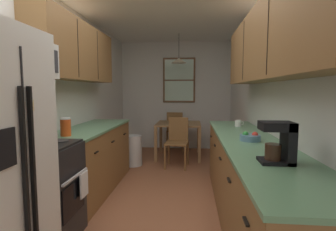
{
  "coord_description": "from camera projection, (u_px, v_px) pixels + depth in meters",
  "views": [
    {
      "loc": [
        0.39,
        -2.66,
        1.41
      ],
      "look_at": [
        0.02,
        1.36,
        1.01
      ],
      "focal_mm": 27.91,
      "sensor_mm": 36.0,
      "label": 1
    }
  ],
  "objects": [
    {
      "name": "upper_cabinets_right",
      "position": [
        271.0,
        43.0,
        2.5
      ],
      "size": [
        0.33,
        2.98,
        0.72
      ],
      "color": "brown"
    },
    {
      "name": "counter_right",
      "position": [
        250.0,
        183.0,
        2.7
      ],
      "size": [
        0.64,
        3.3,
        0.9
      ],
      "color": "brown",
      "rests_on": "ground"
    },
    {
      "name": "trash_bin",
      "position": [
        133.0,
        150.0,
        4.89
      ],
      "size": [
        0.33,
        0.33,
        0.56
      ],
      "primitive_type": "cylinder",
      "color": "silver",
      "rests_on": "ground"
    },
    {
      "name": "counter_left",
      "position": [
        92.0,
        159.0,
        3.65
      ],
      "size": [
        0.64,
        1.91,
        0.9
      ],
      "color": "brown",
      "rests_on": "ground"
    },
    {
      "name": "wall_right",
      "position": [
        263.0,
        100.0,
        3.55
      ],
      "size": [
        0.1,
        9.0,
        2.55
      ],
      "primitive_type": "cube",
      "color": "silver",
      "rests_on": "ground"
    },
    {
      "name": "wall_back",
      "position": [
        176.0,
        96.0,
        6.3
      ],
      "size": [
        4.4,
        0.1,
        2.55
      ],
      "primitive_type": "cube",
      "color": "silver",
      "rests_on": "ground"
    },
    {
      "name": "upper_cabinets_left",
      "position": [
        77.0,
        52.0,
        3.47
      ],
      "size": [
        0.33,
        1.99,
        0.75
      ],
      "color": "brown"
    },
    {
      "name": "mug_by_coffeemaker",
      "position": [
        238.0,
        123.0,
        3.65
      ],
      "size": [
        0.12,
        0.09,
        0.09
      ],
      "color": "white",
      "rests_on": "counter_right"
    },
    {
      "name": "ground_plane",
      "position": [
        164.0,
        187.0,
        3.8
      ],
      "size": [
        12.0,
        12.0,
        0.0
      ],
      "primitive_type": "plane",
      "color": "#995B3D"
    },
    {
      "name": "dish_towel",
      "position": [
        84.0,
        184.0,
        2.52
      ],
      "size": [
        0.02,
        0.16,
        0.24
      ],
      "primitive_type": "cube",
      "color": "white"
    },
    {
      "name": "stove_range",
      "position": [
        40.0,
        192.0,
        2.4
      ],
      "size": [
        0.66,
        0.6,
        1.1
      ],
      "color": "black",
      "rests_on": "ground"
    },
    {
      "name": "dining_table",
      "position": [
        179.0,
        128.0,
        5.45
      ],
      "size": [
        0.91,
        0.89,
        0.73
      ],
      "color": "olive",
      "rests_on": "ground"
    },
    {
      "name": "wall_left",
      "position": [
        72.0,
        99.0,
        3.8
      ],
      "size": [
        0.1,
        9.0,
        2.55
      ],
      "primitive_type": "cube",
      "color": "silver",
      "rests_on": "ground"
    },
    {
      "name": "pendant_light",
      "position": [
        179.0,
        60.0,
        5.31
      ],
      "size": [
        0.32,
        0.32,
        0.59
      ],
      "color": "black"
    },
    {
      "name": "ceiling_slab",
      "position": [
        164.0,
        3.0,
        3.55
      ],
      "size": [
        4.4,
        9.0,
        0.08
      ],
      "primitive_type": "cube",
      "color": "white"
    },
    {
      "name": "table_serving_bowl",
      "position": [
        176.0,
        122.0,
        5.34
      ],
      "size": [
        0.21,
        0.21,
        0.06
      ],
      "primitive_type": "cylinder",
      "color": "#E0D14C",
      "rests_on": "dining_table"
    },
    {
      "name": "dining_chair_far",
      "position": [
        176.0,
        129.0,
        6.12
      ],
      "size": [
        0.45,
        0.45,
        0.9
      ],
      "color": "brown",
      "rests_on": "ground"
    },
    {
      "name": "dining_chair_near",
      "position": [
        177.0,
        140.0,
        4.81
      ],
      "size": [
        0.44,
        0.44,
        0.9
      ],
      "color": "brown",
      "rests_on": "ground"
    },
    {
      "name": "back_window",
      "position": [
        179.0,
        80.0,
        6.19
      ],
      "size": [
        0.76,
        0.05,
        1.05
      ],
      "color": "brown"
    },
    {
      "name": "microwave_over_range",
      "position": [
        22.0,
        59.0,
        2.3
      ],
      "size": [
        0.39,
        0.6,
        0.33
      ],
      "color": "white"
    },
    {
      "name": "storage_canister",
      "position": [
        66.0,
        127.0,
        2.89
      ],
      "size": [
        0.11,
        0.11,
        0.2
      ],
      "color": "#D84C19",
      "rests_on": "counter_left"
    },
    {
      "name": "coffee_maker",
      "position": [
        281.0,
        142.0,
        1.81
      ],
      "size": [
        0.22,
        0.18,
        0.29
      ],
      "color": "black",
      "rests_on": "counter_right"
    },
    {
      "name": "fruit_bowl",
      "position": [
        250.0,
        137.0,
        2.62
      ],
      "size": [
        0.2,
        0.2,
        0.09
      ],
      "color": "#597F9E",
      "rests_on": "counter_right"
    }
  ]
}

